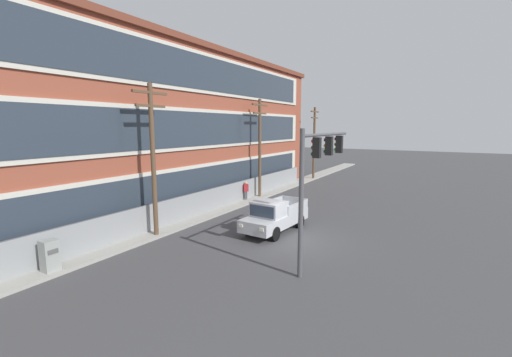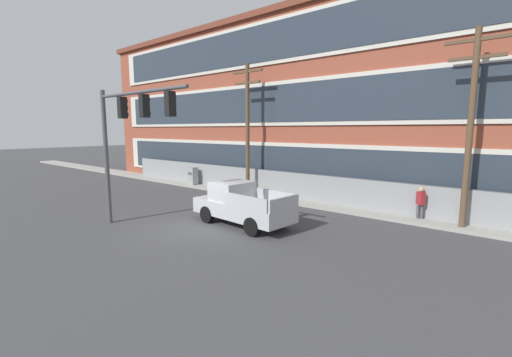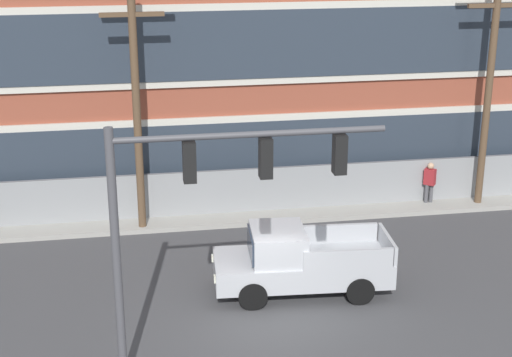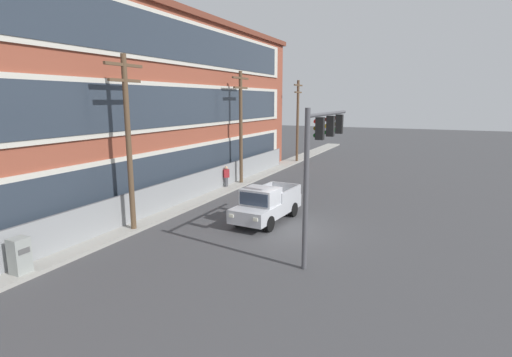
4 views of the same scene
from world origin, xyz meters
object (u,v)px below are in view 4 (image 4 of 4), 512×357
object	(u,v)px
pickup_truck_silver	(266,205)
utility_pole_midblock	(241,123)
utility_pole_far_east	(298,118)
electrical_cabinet	(20,258)
pedestrian_near_cabinet	(226,176)
utility_pole_near_corner	(128,137)
traffic_signal_mast	(321,147)

from	to	relation	value
pickup_truck_silver	utility_pole_midblock	bearing A→B (deg)	34.58
utility_pole_far_east	electrical_cabinet	xyz separation A→B (m)	(-30.52, 0.22, -3.88)
utility_pole_far_east	pedestrian_near_cabinet	bearing A→B (deg)	177.64
utility_pole_near_corner	electrical_cabinet	size ratio (longest dim) A/B	5.65
utility_pole_near_corner	pickup_truck_silver	bearing A→B (deg)	-51.33
traffic_signal_mast	pickup_truck_silver	xyz separation A→B (m)	(3.05, 3.76, -3.59)
utility_pole_near_corner	utility_pole_far_east	world-z (taller)	utility_pole_near_corner
utility_pole_midblock	electrical_cabinet	distance (m)	18.57
utility_pole_midblock	pedestrian_near_cabinet	world-z (taller)	utility_pole_midblock
pickup_truck_silver	pedestrian_near_cabinet	size ratio (longest dim) A/B	3.06
utility_pole_near_corner	utility_pole_far_east	distance (m)	24.71
utility_pole_midblock	utility_pole_far_east	xyz separation A→B (m)	(12.38, -0.28, -0.09)
electrical_cabinet	pickup_truck_silver	bearing A→B (deg)	-28.64
pickup_truck_silver	utility_pole_midblock	xyz separation A→B (m)	(8.07, 5.56, 3.79)
electrical_cabinet	traffic_signal_mast	bearing A→B (deg)	-52.85
traffic_signal_mast	pedestrian_near_cabinet	distance (m)	13.85
utility_pole_midblock	pedestrian_near_cabinet	xyz separation A→B (m)	(-1.82, 0.30, -3.75)
electrical_cabinet	pedestrian_near_cabinet	size ratio (longest dim) A/B	0.89
utility_pole_midblock	utility_pole_far_east	world-z (taller)	utility_pole_midblock
pickup_truck_silver	utility_pole_far_east	distance (m)	21.44
traffic_signal_mast	utility_pole_far_east	xyz separation A→B (m)	(23.50, 9.04, 0.11)
utility_pole_far_east	pedestrian_near_cabinet	distance (m)	14.67
utility_pole_far_east	utility_pole_midblock	bearing A→B (deg)	178.68
pickup_truck_silver	pedestrian_near_cabinet	distance (m)	8.57
pickup_truck_silver	traffic_signal_mast	bearing A→B (deg)	-129.08
utility_pole_far_east	electrical_cabinet	distance (m)	30.76
utility_pole_near_corner	pedestrian_near_cabinet	distance (m)	11.17
utility_pole_near_corner	electrical_cabinet	world-z (taller)	utility_pole_near_corner
utility_pole_far_east	pedestrian_near_cabinet	xyz separation A→B (m)	(-14.20, 0.59, -3.66)
utility_pole_near_corner	utility_pole_midblock	xyz separation A→B (m)	(12.33, 0.24, 0.01)
utility_pole_near_corner	pedestrian_near_cabinet	size ratio (longest dim) A/B	5.04
utility_pole_far_east	electrical_cabinet	bearing A→B (deg)	179.59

